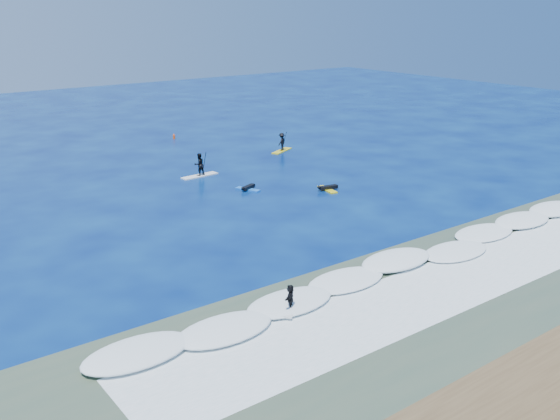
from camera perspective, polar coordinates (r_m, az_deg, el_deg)
ground at (r=42.07m, az=0.15°, el=-1.20°), size 160.00×160.00×0.00m
shallow_water at (r=32.84m, az=15.15°, el=-7.65°), size 90.00×13.00×0.01m
breaking_wave at (r=35.16m, az=10.05°, el=-5.51°), size 40.00×6.00×0.30m
whitewater at (r=33.39m, az=13.80°, el=-7.10°), size 34.00×5.00×0.02m
sup_paddler_center at (r=53.84m, az=-7.39°, el=3.97°), size 3.39×1.08×2.34m
sup_paddler_right at (r=62.83m, az=0.16°, el=6.14°), size 3.09×2.04×2.15m
prone_paddler_near at (r=49.67m, az=4.36°, el=2.00°), size 1.80×2.32×0.47m
prone_paddler_far at (r=49.65m, az=-2.96°, el=2.01°), size 1.61×2.14×0.44m
wave_surfer at (r=29.86m, az=0.94°, el=-8.09°), size 1.65×1.56×1.29m
marker_buoy at (r=69.86m, az=-9.67°, el=6.65°), size 0.27×0.27×0.64m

